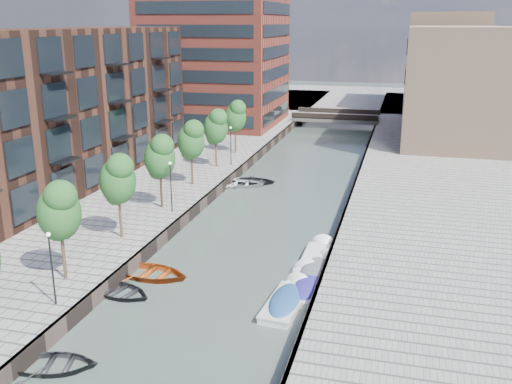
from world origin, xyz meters
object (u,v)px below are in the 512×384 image
at_px(sloop_1, 120,295).
at_px(sloop_3, 239,186).
at_px(sloop_4, 253,183).
at_px(motorboat_3, 287,300).
at_px(tree_3, 160,156).
at_px(tree_6, 235,115).
at_px(car, 411,133).
at_px(tree_1, 59,209).
at_px(tree_4, 191,139).
at_px(motorboat_0, 308,284).
at_px(tree_2, 118,178).
at_px(motorboat_1, 317,272).
at_px(bridge, 336,117).
at_px(motorboat_2, 318,257).
at_px(sloop_2, 152,277).
at_px(tree_5, 216,126).
at_px(sloop_0, 54,368).
at_px(motorboat_4, 318,270).

xyz_separation_m(sloop_1, sloop_3, (0.29, 24.03, 0.00)).
height_order(sloop_4, motorboat_3, motorboat_3).
bearing_deg(tree_3, sloop_4, 69.79).
distance_m(tree_6, car, 24.49).
bearing_deg(tree_1, sloop_1, 11.81).
bearing_deg(tree_4, sloop_1, -81.34).
xyz_separation_m(tree_4, motorboat_0, (13.79, -16.59, -5.10)).
height_order(tree_2, tree_4, same).
bearing_deg(motorboat_1, sloop_3, 120.14).
bearing_deg(tree_6, tree_3, -90.00).
height_order(sloop_3, motorboat_3, motorboat_3).
bearing_deg(sloop_3, bridge, -14.62).
height_order(tree_1, sloop_4, tree_1).
bearing_deg(motorboat_3, tree_2, 159.30).
bearing_deg(motorboat_2, tree_6, 117.76).
xyz_separation_m(sloop_2, motorboat_0, (9.89, 1.02, 0.21)).
bearing_deg(motorboat_1, car, 82.47).
distance_m(tree_2, motorboat_1, 14.93).
distance_m(tree_5, sloop_3, 7.12).
distance_m(sloop_3, motorboat_0, 22.78).
distance_m(tree_1, motorboat_2, 17.18).
relative_size(bridge, motorboat_1, 2.31).
relative_size(motorboat_1, motorboat_2, 1.03).
bearing_deg(tree_4, motorboat_1, -46.20).
bearing_deg(tree_5, sloop_1, -83.53).
distance_m(tree_5, tree_6, 7.00).
distance_m(motorboat_1, motorboat_3, 4.41).
relative_size(tree_3, tree_5, 1.00).
xyz_separation_m(sloop_0, motorboat_0, (10.10, 11.40, 0.21)).
relative_size(tree_4, motorboat_3, 1.12).
bearing_deg(motorboat_4, sloop_1, -151.21).
relative_size(motorboat_1, motorboat_3, 1.06).
bearing_deg(sloop_3, sloop_1, 172.69).
xyz_separation_m(tree_1, car, (19.67, 49.13, -3.64)).
distance_m(bridge, sloop_0, 68.17).
bearing_deg(sloop_3, tree_3, 155.77).
bearing_deg(tree_3, sloop_2, -69.86).
distance_m(sloop_1, car, 51.27).
distance_m(tree_4, sloop_1, 21.26).
xyz_separation_m(motorboat_2, car, (5.96, 40.18, 1.56)).
xyz_separation_m(bridge, car, (11.17, -11.87, 0.28)).
bearing_deg(sloop_0, sloop_2, -15.87).
xyz_separation_m(motorboat_4, car, (5.62, 42.47, 1.48)).
height_order(sloop_4, motorboat_4, motorboat_4).
distance_m(tree_3, tree_4, 7.00).
distance_m(tree_4, sloop_2, 18.80).
height_order(tree_4, sloop_2, tree_4).
distance_m(tree_3, sloop_3, 12.40).
xyz_separation_m(sloop_2, motorboat_1, (10.13, 2.99, 0.22)).
xyz_separation_m(tree_2, motorboat_1, (14.02, -0.62, -5.09)).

